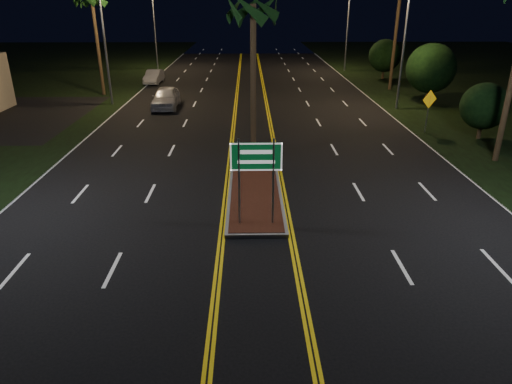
{
  "coord_description": "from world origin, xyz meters",
  "views": [
    {
      "loc": [
        -0.28,
        -12.11,
        7.72
      ],
      "look_at": [
        -0.03,
        1.58,
        1.9
      ],
      "focal_mm": 32.0,
      "sensor_mm": 36.0,
      "label": 1
    }
  ],
  "objects_px": {
    "streetlight_right_mid": "(400,30)",
    "car_near": "(166,96)",
    "streetlight_left_far": "(157,18)",
    "shrub_mid": "(431,68)",
    "shrub_far": "(385,56)",
    "warning_sign": "(429,105)",
    "streetlight_left_mid": "(108,29)",
    "shrub_near": "(484,106)",
    "highway_sign": "(256,165)",
    "car_far": "(154,76)",
    "streetlight_right_far": "(345,19)",
    "palm_median": "(253,9)",
    "median_island": "(254,182)"
  },
  "relations": [
    {
      "from": "streetlight_left_far",
      "to": "car_far",
      "type": "xyz_separation_m",
      "value": [
        1.11,
        -10.22,
        -4.91
      ]
    },
    {
      "from": "streetlight_right_mid",
      "to": "car_near",
      "type": "relative_size",
      "value": 1.64
    },
    {
      "from": "car_far",
      "to": "car_near",
      "type": "bearing_deg",
      "value": -72.83
    },
    {
      "from": "median_island",
      "to": "shrub_near",
      "type": "xyz_separation_m",
      "value": [
        13.5,
        7.0,
        1.86
      ]
    },
    {
      "from": "shrub_far",
      "to": "streetlight_right_mid",
      "type": "bearing_deg",
      "value": -102.82
    },
    {
      "from": "streetlight_right_mid",
      "to": "shrub_far",
      "type": "xyz_separation_m",
      "value": [
        3.19,
        14.0,
        -3.32
      ]
    },
    {
      "from": "streetlight_left_mid",
      "to": "warning_sign",
      "type": "height_order",
      "value": "streetlight_left_mid"
    },
    {
      "from": "palm_median",
      "to": "shrub_far",
      "type": "relative_size",
      "value": 2.1
    },
    {
      "from": "median_island",
      "to": "shrub_near",
      "type": "distance_m",
      "value": 15.32
    },
    {
      "from": "median_island",
      "to": "car_near",
      "type": "xyz_separation_m",
      "value": [
        -6.51,
        15.7,
        0.83
      ]
    },
    {
      "from": "highway_sign",
      "to": "car_near",
      "type": "bearing_deg",
      "value": 108.12
    },
    {
      "from": "streetlight_left_far",
      "to": "car_far",
      "type": "bearing_deg",
      "value": -83.79
    },
    {
      "from": "highway_sign",
      "to": "shrub_near",
      "type": "bearing_deg",
      "value": 39.69
    },
    {
      "from": "highway_sign",
      "to": "streetlight_left_mid",
      "type": "relative_size",
      "value": 0.36
    },
    {
      "from": "streetlight_left_mid",
      "to": "shrub_far",
      "type": "relative_size",
      "value": 2.27
    },
    {
      "from": "streetlight_right_mid",
      "to": "median_island",
      "type": "bearing_deg",
      "value": -125.28
    },
    {
      "from": "shrub_near",
      "to": "car_near",
      "type": "relative_size",
      "value": 0.6
    },
    {
      "from": "car_far",
      "to": "palm_median",
      "type": "bearing_deg",
      "value": -65.72
    },
    {
      "from": "shrub_far",
      "to": "streetlight_left_far",
      "type": "bearing_deg",
      "value": 161.86
    },
    {
      "from": "streetlight_left_mid",
      "to": "car_near",
      "type": "height_order",
      "value": "streetlight_left_mid"
    },
    {
      "from": "shrub_far",
      "to": "highway_sign",
      "type": "bearing_deg",
      "value": -112.57
    },
    {
      "from": "shrub_far",
      "to": "warning_sign",
      "type": "distance_m",
      "value": 20.82
    },
    {
      "from": "palm_median",
      "to": "warning_sign",
      "type": "xyz_separation_m",
      "value": [
        10.8,
        4.9,
        -5.56
      ]
    },
    {
      "from": "streetlight_right_far",
      "to": "shrub_far",
      "type": "distance_m",
      "value": 7.56
    },
    {
      "from": "shrub_mid",
      "to": "shrub_far",
      "type": "relative_size",
      "value": 1.17
    },
    {
      "from": "median_island",
      "to": "streetlight_right_mid",
      "type": "xyz_separation_m",
      "value": [
        10.61,
        15.0,
        5.57
      ]
    },
    {
      "from": "shrub_far",
      "to": "car_far",
      "type": "xyz_separation_m",
      "value": [
        -23.3,
        -2.22,
        -1.59
      ]
    },
    {
      "from": "streetlight_left_far",
      "to": "car_near",
      "type": "height_order",
      "value": "streetlight_left_far"
    },
    {
      "from": "highway_sign",
      "to": "warning_sign",
      "type": "relative_size",
      "value": 1.22
    },
    {
      "from": "streetlight_left_far",
      "to": "shrub_mid",
      "type": "relative_size",
      "value": 1.95
    },
    {
      "from": "shrub_near",
      "to": "shrub_far",
      "type": "distance_m",
      "value": 22.01
    },
    {
      "from": "streetlight_right_far",
      "to": "warning_sign",
      "type": "height_order",
      "value": "streetlight_right_far"
    },
    {
      "from": "shrub_far",
      "to": "warning_sign",
      "type": "bearing_deg",
      "value": -98.29
    },
    {
      "from": "streetlight_right_mid",
      "to": "warning_sign",
      "type": "relative_size",
      "value": 3.43
    },
    {
      "from": "shrub_far",
      "to": "car_near",
      "type": "distance_m",
      "value": 24.32
    },
    {
      "from": "streetlight_left_mid",
      "to": "shrub_near",
      "type": "relative_size",
      "value": 2.73
    },
    {
      "from": "streetlight_left_far",
      "to": "shrub_near",
      "type": "height_order",
      "value": "streetlight_left_far"
    },
    {
      "from": "shrub_mid",
      "to": "car_far",
      "type": "distance_m",
      "value": 25.53
    },
    {
      "from": "highway_sign",
      "to": "shrub_far",
      "type": "xyz_separation_m",
      "value": [
        13.8,
        33.2,
        -0.07
      ]
    },
    {
      "from": "streetlight_right_far",
      "to": "car_near",
      "type": "distance_m",
      "value": 26.24
    },
    {
      "from": "shrub_far",
      "to": "streetlight_right_far",
      "type": "bearing_deg",
      "value": 117.98
    },
    {
      "from": "streetlight_left_mid",
      "to": "shrub_near",
      "type": "height_order",
      "value": "streetlight_left_mid"
    },
    {
      "from": "streetlight_left_mid",
      "to": "palm_median",
      "type": "distance_m",
      "value": 17.25
    },
    {
      "from": "warning_sign",
      "to": "palm_median",
      "type": "bearing_deg",
      "value": 179.6
    },
    {
      "from": "streetlight_left_mid",
      "to": "palm_median",
      "type": "bearing_deg",
      "value": -51.83
    },
    {
      "from": "streetlight_right_far",
      "to": "shrub_near",
      "type": "relative_size",
      "value": 2.73
    },
    {
      "from": "median_island",
      "to": "streetlight_right_mid",
      "type": "height_order",
      "value": "streetlight_right_mid"
    },
    {
      "from": "palm_median",
      "to": "streetlight_right_mid",
      "type": "bearing_deg",
      "value": 47.3
    },
    {
      "from": "car_near",
      "to": "streetlight_left_mid",
      "type": "bearing_deg",
      "value": 161.2
    },
    {
      "from": "streetlight_right_far",
      "to": "warning_sign",
      "type": "xyz_separation_m",
      "value": [
        0.19,
        -26.6,
        -3.94
      ]
    }
  ]
}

